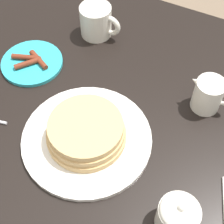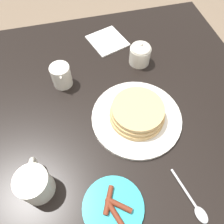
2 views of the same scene
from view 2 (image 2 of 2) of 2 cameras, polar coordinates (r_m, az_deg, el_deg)
ground_plane at (r=1.39m, az=1.69°, el=-17.57°), size 8.00×8.00×0.00m
dining_table at (r=0.81m, az=2.78°, el=-6.62°), size 1.13×1.00×0.74m
pancake_plate at (r=0.69m, az=6.67°, el=-0.98°), size 0.29×0.29×0.06m
side_plate_bacon at (r=0.61m, az=0.34°, el=-23.55°), size 0.16×0.16×0.02m
coffee_mug at (r=0.62m, az=-19.50°, el=-17.17°), size 0.12×0.09×0.09m
creamer_pitcher at (r=0.78m, az=-13.12°, el=9.30°), size 0.10×0.07×0.09m
sugar_bowl at (r=0.84m, az=7.35°, el=14.93°), size 0.08×0.08×0.09m
napkin at (r=0.95m, az=-1.20°, el=18.09°), size 0.18×0.17×0.01m
spoon at (r=0.65m, az=20.79°, el=-21.72°), size 0.15×0.05×0.01m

